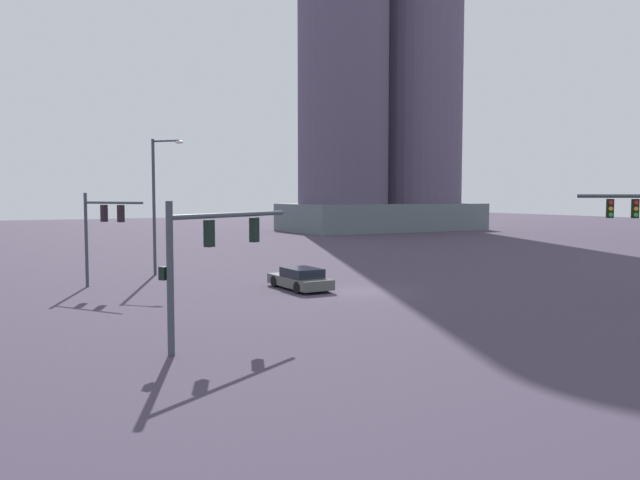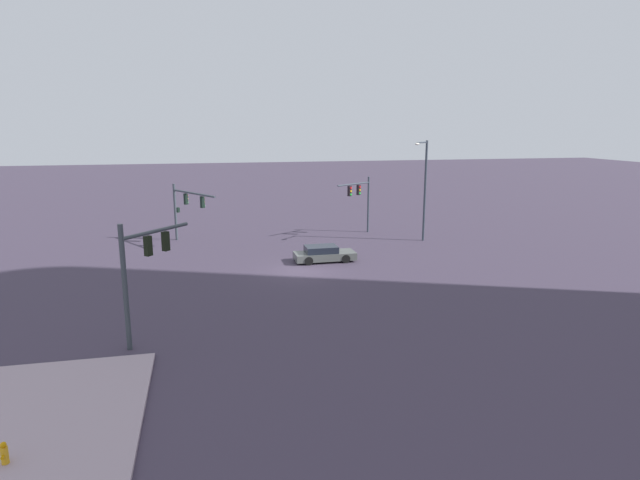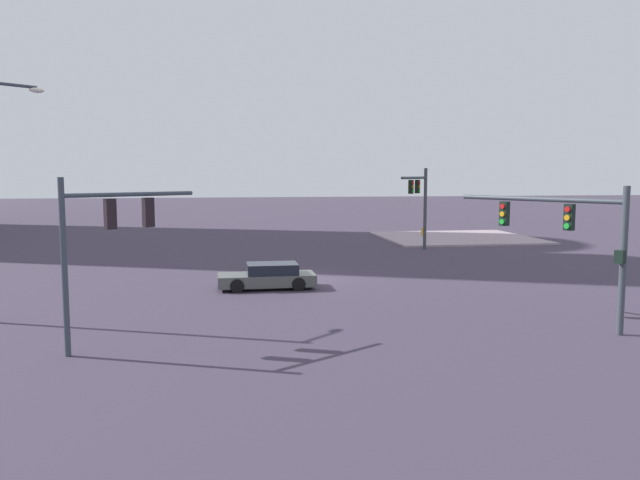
{
  "view_description": "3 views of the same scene",
  "coord_description": "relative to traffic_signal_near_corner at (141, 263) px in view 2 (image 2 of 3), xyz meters",
  "views": [
    {
      "loc": [
        -18.55,
        -29.81,
        5.28
      ],
      "look_at": [
        -0.78,
        2.43,
        2.69
      ],
      "focal_mm": 36.42,
      "sensor_mm": 36.0,
      "label": 1
    },
    {
      "loc": [
        35.97,
        -6.72,
        10.09
      ],
      "look_at": [
        1.56,
        0.98,
        2.5
      ],
      "focal_mm": 29.8,
      "sensor_mm": 36.0,
      "label": 2
    },
    {
      "loc": [
        -31.69,
        4.19,
        5.46
      ],
      "look_at": [
        0.58,
        -0.84,
        2.0
      ],
      "focal_mm": 34.99,
      "sensor_mm": 36.0,
      "label": 3
    }
  ],
  "objects": [
    {
      "name": "traffic_signal_near_corner",
      "position": [
        0.0,
        0.0,
        0.0
      ],
      "size": [
        3.45,
        2.92,
        5.88
      ],
      "rotation": [
        0.0,
        0.0,
        2.45
      ],
      "color": "#384045",
      "rests_on": "ground"
    },
    {
      "name": "streetlamp_curved_arm",
      "position": [
        -18.37,
        22.01,
        1.22
      ],
      "size": [
        1.72,
        1.87,
        8.87
      ],
      "rotation": [
        0.0,
        0.0,
        -0.83
      ],
      "color": "#333B46",
      "rests_on": "ground"
    },
    {
      "name": "sedan_car_approaching",
      "position": [
        -13.13,
        11.75,
        -3.29
      ],
      "size": [
        1.99,
        4.63,
        1.21
      ],
      "rotation": [
        0.0,
        0.0,
        1.58
      ],
      "color": "#4C504C",
      "rests_on": "ground"
    },
    {
      "name": "traffic_signal_opposite_side",
      "position": [
        -22.69,
        17.47,
        -0.16
      ],
      "size": [
        2.49,
        3.77,
        5.37
      ],
      "rotation": [
        0.0,
        0.0,
        -1.0
      ],
      "color": "#343E49",
      "rests_on": "ground"
    },
    {
      "name": "traffic_signal_cross_street",
      "position": [
        -22.09,
        1.47,
        -0.38
      ],
      "size": [
        6.02,
        3.59,
        5.07
      ],
      "rotation": [
        0.0,
        0.0,
        0.54
      ],
      "color": "#394149",
      "rests_on": "ground"
    },
    {
      "name": "ground_plane",
      "position": [
        -10.93,
        9.64,
        -3.86
      ],
      "size": [
        231.78,
        231.78,
        0.0
      ],
      "primitive_type": "plane",
      "color": "#3D3344"
    },
    {
      "name": "fire_hydrant_on_curb",
      "position": [
        9.12,
        -3.22,
        -3.38
      ],
      "size": [
        0.33,
        0.22,
        0.71
      ],
      "color": "gold",
      "rests_on": "sidewalk_corner"
    }
  ]
}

